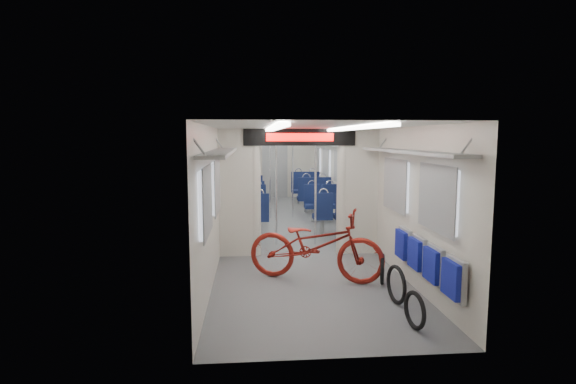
% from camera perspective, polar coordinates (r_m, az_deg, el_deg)
% --- Properties ---
extents(carriage, '(12.00, 12.02, 2.31)m').
position_cam_1_polar(carriage, '(9.89, 0.32, 3.19)').
color(carriage, '#515456').
rests_on(carriage, ground).
extents(bicycle, '(2.18, 1.38, 1.08)m').
position_cam_1_polar(bicycle, '(6.79, 3.51, -6.72)').
color(bicycle, maroon).
rests_on(bicycle, ground).
extents(flip_bench, '(0.12, 2.07, 0.47)m').
position_cam_1_polar(flip_bench, '(6.12, 17.00, -8.16)').
color(flip_bench, gray).
rests_on(flip_bench, carriage).
extents(bike_hoop_a, '(0.12, 0.44, 0.44)m').
position_cam_1_polar(bike_hoop_a, '(5.39, 15.78, -14.49)').
color(bike_hoop_a, black).
rests_on(bike_hoop_a, ground).
extents(bike_hoop_b, '(0.12, 0.51, 0.51)m').
position_cam_1_polar(bike_hoop_b, '(6.08, 13.57, -11.57)').
color(bike_hoop_b, black).
rests_on(bike_hoop_b, ground).
extents(bike_hoop_c, '(0.19, 0.45, 0.46)m').
position_cam_1_polar(bike_hoop_c, '(6.82, 11.90, -9.75)').
color(bike_hoop_c, black).
rests_on(bike_hoop_c, ground).
extents(seat_bay_near_left, '(0.89, 1.97, 1.07)m').
position_cam_1_polar(seat_bay_near_left, '(10.55, -5.05, -1.91)').
color(seat_bay_near_left, '#0D173D').
rests_on(seat_bay_near_left, ground).
extents(seat_bay_near_right, '(0.88, 1.92, 1.05)m').
position_cam_1_polar(seat_bay_near_right, '(10.77, 4.96, -1.77)').
color(seat_bay_near_right, '#0D173D').
rests_on(seat_bay_near_right, ground).
extents(seat_bay_far_left, '(0.88, 1.95, 1.06)m').
position_cam_1_polar(seat_bay_far_left, '(13.42, -5.01, -0.04)').
color(seat_bay_far_left, '#0D173D').
rests_on(seat_bay_far_left, ground).
extents(seat_bay_far_right, '(0.94, 2.23, 1.15)m').
position_cam_1_polar(seat_bay_far_right, '(13.83, 2.76, 0.34)').
color(seat_bay_far_right, '#0D173D').
rests_on(seat_bay_far_right, ground).
extents(stanchion_near_left, '(0.04, 0.04, 2.30)m').
position_cam_1_polar(stanchion_near_left, '(8.92, -1.50, 0.53)').
color(stanchion_near_left, silver).
rests_on(stanchion_near_left, ground).
extents(stanchion_near_right, '(0.04, 0.04, 2.30)m').
position_cam_1_polar(stanchion_near_right, '(8.95, 3.51, 0.54)').
color(stanchion_near_right, silver).
rests_on(stanchion_near_right, ground).
extents(stanchion_far_left, '(0.04, 0.04, 2.30)m').
position_cam_1_polar(stanchion_far_left, '(11.92, -2.27, 2.13)').
color(stanchion_far_left, silver).
rests_on(stanchion_far_left, ground).
extents(stanchion_far_right, '(0.04, 0.04, 2.30)m').
position_cam_1_polar(stanchion_far_right, '(12.03, 0.60, 2.17)').
color(stanchion_far_right, silver).
rests_on(stanchion_far_right, ground).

